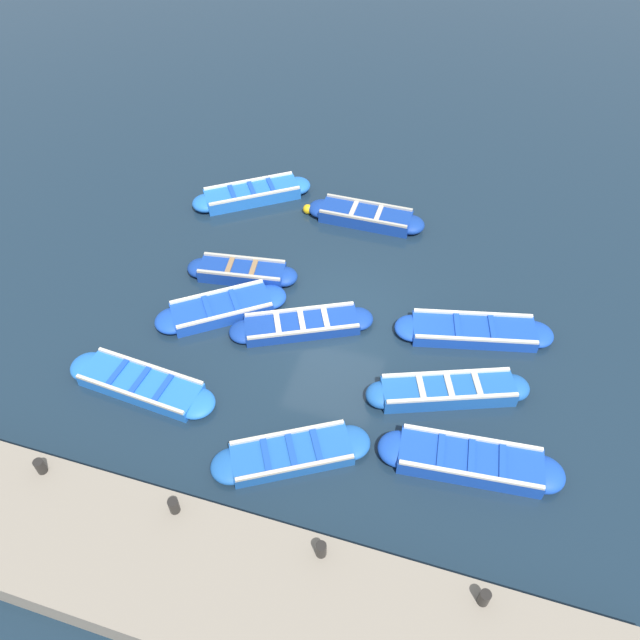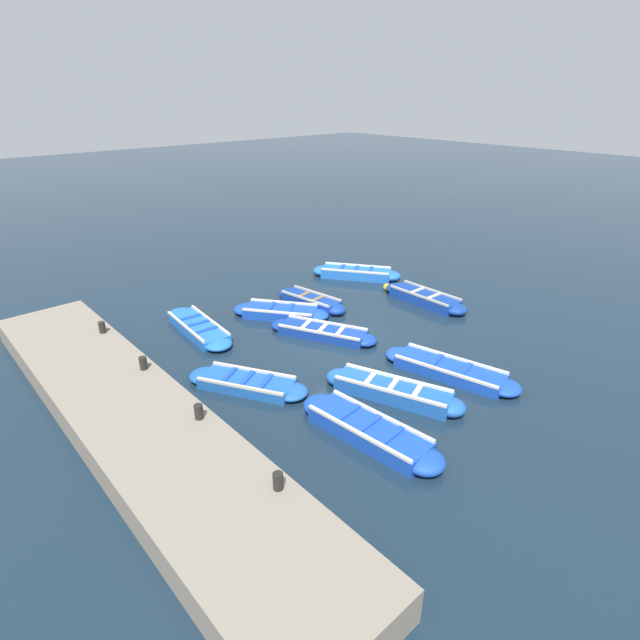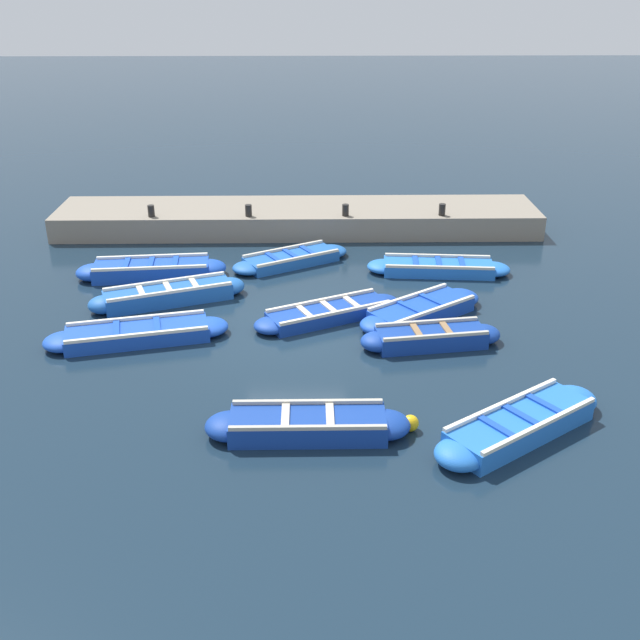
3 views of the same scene
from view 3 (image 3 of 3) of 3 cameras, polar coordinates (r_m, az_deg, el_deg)
name	(u,v)px [view 3 (image 3 of 3)]	position (r m, az deg, el deg)	size (l,w,h in m)	color
ground_plane	(294,327)	(17.22, -1.96, -0.55)	(120.00, 120.00, 0.00)	#162838
boat_bow_out	(329,313)	(17.55, 0.66, 0.53)	(2.34, 3.71, 0.37)	navy
boat_outer_right	(421,311)	(17.79, 7.73, 0.71)	(2.82, 3.39, 0.41)	#1947B7
boat_near_quay	(168,295)	(18.80, -11.47, 1.89)	(2.07, 3.88, 0.46)	#1E59AD
boat_centre	(291,259)	(20.93, -2.22, 4.66)	(2.51, 3.49, 0.35)	#1E59AD
boat_mid_row	(138,334)	(17.01, -13.73, -1.04)	(1.77, 4.12, 0.39)	#1947B7
boat_tucked	(431,338)	(16.48, 8.45, -1.33)	(1.17, 3.20, 0.44)	navy
boat_outer_left	(520,425)	(13.74, 14.98, -7.74)	(2.91, 3.64, 0.46)	blue
boat_inner_gap	(438,268)	(20.52, 9.00, 3.97)	(1.21, 3.91, 0.37)	blue
boat_alongside	(152,270)	(20.50, -12.71, 3.75)	(1.26, 4.02, 0.46)	#1947B7
boat_broadside	(308,425)	(13.29, -0.94, -8.01)	(0.93, 3.63, 0.45)	navy
quay_wall	(298,218)	(23.78, -1.72, 7.77)	(2.61, 14.93, 0.74)	gray
bollard_north	(442,210)	(23.06, 9.29, 8.30)	(0.20, 0.20, 0.35)	black
bollard_mid_north	(345,210)	(22.73, 1.95, 8.37)	(0.20, 0.20, 0.35)	black
bollard_mid_south	(249,210)	(22.77, -5.47, 8.31)	(0.20, 0.20, 0.35)	black
bollard_south	(151,211)	(23.19, -12.74, 8.11)	(0.20, 0.20, 0.35)	black
buoy_orange_near	(410,423)	(13.52, 6.90, -7.81)	(0.30, 0.30, 0.30)	#EAB214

